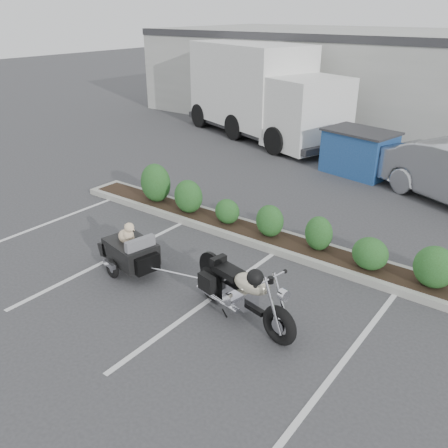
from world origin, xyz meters
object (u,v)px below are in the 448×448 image
Objects in this scene: delivery_truck at (263,94)px; pet_trailer at (130,250)px; motorcycle at (242,293)px; dumpster at (359,152)px.

pet_trailer is at bearing -50.66° from delivery_truck.
pet_trailer is (-2.78, 0.03, -0.07)m from motorcycle.
dumpster is (1.20, 8.79, 0.25)m from pet_trailer.
motorcycle is 2.78m from pet_trailer.
delivery_truck is (-6.75, 11.11, 1.22)m from motorcycle.
pet_trailer is 8.87m from dumpster.
motorcycle is 0.28× the size of delivery_truck.
motorcycle is at bearing 11.39° from pet_trailer.
delivery_truck reaches higher than dumpster.
delivery_truck is (-5.16, 2.30, 1.04)m from dumpster.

